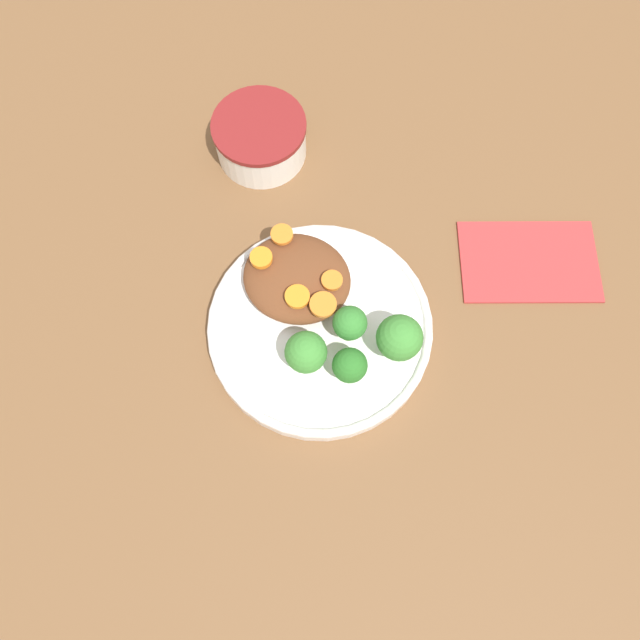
% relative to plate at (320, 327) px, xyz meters
% --- Properties ---
extents(ground_plane, '(4.00, 4.00, 0.00)m').
position_rel_plate_xyz_m(ground_plane, '(0.00, 0.00, -0.01)').
color(ground_plane, brown).
extents(plate, '(0.23, 0.23, 0.02)m').
position_rel_plate_xyz_m(plate, '(0.00, 0.00, 0.00)').
color(plate, white).
rests_on(plate, ground_plane).
extents(dip_bowl, '(0.11, 0.11, 0.05)m').
position_rel_plate_xyz_m(dip_bowl, '(-0.14, 0.19, 0.02)').
color(dip_bowl, white).
rests_on(dip_bowl, ground_plane).
extents(stew_mound, '(0.11, 0.10, 0.03)m').
position_rel_plate_xyz_m(stew_mound, '(-0.04, 0.04, 0.02)').
color(stew_mound, brown).
rests_on(stew_mound, plate).
extents(broccoli_floret_0, '(0.04, 0.04, 0.05)m').
position_rel_plate_xyz_m(broccoli_floret_0, '(0.00, -0.04, 0.04)').
color(broccoli_floret_0, '#759E51').
rests_on(broccoli_floret_0, plate).
extents(broccoli_floret_1, '(0.05, 0.05, 0.06)m').
position_rel_plate_xyz_m(broccoli_floret_1, '(0.08, -0.00, 0.04)').
color(broccoli_floret_1, '#759E51').
rests_on(broccoli_floret_1, plate).
extents(broccoli_floret_2, '(0.03, 0.03, 0.05)m').
position_rel_plate_xyz_m(broccoli_floret_2, '(0.04, -0.04, 0.03)').
color(broccoli_floret_2, '#759E51').
rests_on(broccoli_floret_2, plate).
extents(broccoli_floret_3, '(0.03, 0.03, 0.05)m').
position_rel_plate_xyz_m(broccoli_floret_3, '(0.03, 0.00, 0.04)').
color(broccoli_floret_3, '#759E51').
rests_on(broccoli_floret_3, plate).
extents(carrot_slice_0, '(0.02, 0.02, 0.01)m').
position_rel_plate_xyz_m(carrot_slice_0, '(-0.08, 0.04, 0.04)').
color(carrot_slice_0, orange).
rests_on(carrot_slice_0, stew_mound).
extents(carrot_slice_1, '(0.02, 0.02, 0.01)m').
position_rel_plate_xyz_m(carrot_slice_1, '(-0.03, 0.01, 0.04)').
color(carrot_slice_1, orange).
rests_on(carrot_slice_1, stew_mound).
extents(carrot_slice_2, '(0.02, 0.02, 0.00)m').
position_rel_plate_xyz_m(carrot_slice_2, '(-0.00, 0.04, 0.04)').
color(carrot_slice_2, orange).
rests_on(carrot_slice_2, stew_mound).
extents(carrot_slice_3, '(0.02, 0.02, 0.00)m').
position_rel_plate_xyz_m(carrot_slice_3, '(-0.06, 0.07, 0.04)').
color(carrot_slice_3, orange).
rests_on(carrot_slice_3, stew_mound).
extents(carrot_slice_4, '(0.03, 0.03, 0.01)m').
position_rel_plate_xyz_m(carrot_slice_4, '(0.00, 0.01, 0.04)').
color(carrot_slice_4, orange).
rests_on(carrot_slice_4, stew_mound).
extents(napkin, '(0.17, 0.14, 0.01)m').
position_rel_plate_xyz_m(napkin, '(0.19, 0.15, -0.01)').
color(napkin, '#B73333').
rests_on(napkin, ground_plane).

